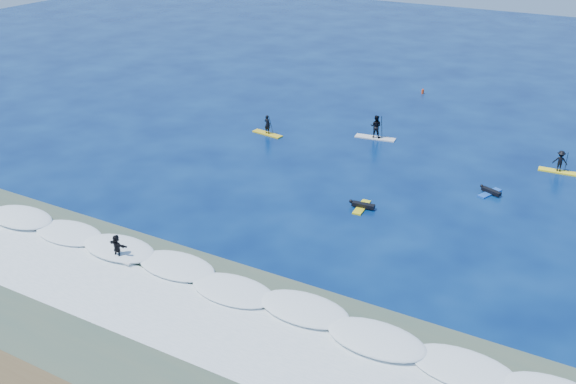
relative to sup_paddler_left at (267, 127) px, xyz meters
The scene contains 11 objects.
ground 14.32m from the sup_paddler_left, 48.91° to the right, with size 160.00×160.00×0.00m, color #031340.
shallow_water 26.51m from the sup_paddler_left, 69.22° to the right, with size 90.00×13.00×0.01m, color #3C5242.
breaking_wave 22.82m from the sup_paddler_left, 65.66° to the right, with size 40.00×6.00×0.30m, color white.
whitewater 25.58m from the sup_paddler_left, 68.43° to the right, with size 34.00×5.00×0.02m, color silver.
sup_paddler_left is the anchor object (origin of this frame).
sup_paddler_center 9.03m from the sup_paddler_left, 23.18° to the left, with size 3.42×1.31×2.34m.
sup_paddler_right 22.95m from the sup_paddler_left, ahead, with size 2.80×0.86×1.94m.
prone_paddler_near 15.14m from the sup_paddler_left, 35.05° to the right, with size 1.74×2.23×0.46m.
prone_paddler_far 19.32m from the sup_paddler_left, ahead, with size 1.57×2.08×0.43m.
wave_surfer 21.57m from the sup_paddler_left, 81.80° to the right, with size 2.08×0.62×1.49m.
marker_buoy 19.22m from the sup_paddler_left, 66.55° to the left, with size 0.26×0.26×0.61m.
Camera 1 is at (16.99, -32.71, 19.06)m, focal length 40.00 mm.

